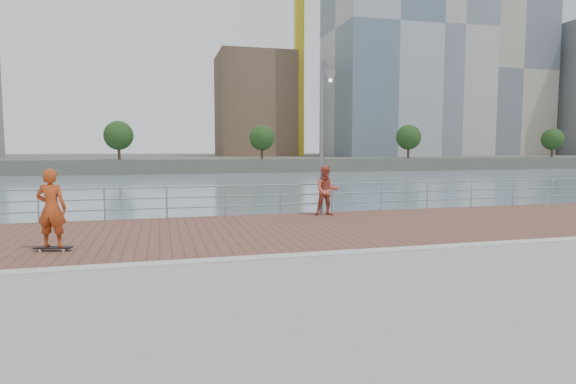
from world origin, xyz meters
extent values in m
plane|color=slate|center=(0.00, 0.00, -2.00)|extent=(400.00, 400.00, 0.00)
cube|color=brown|center=(0.00, 3.60, 0.01)|extent=(40.00, 6.80, 0.02)
cube|color=#B7B5AD|center=(0.00, 0.00, 0.03)|extent=(40.00, 0.40, 0.06)
cube|color=#4C5142|center=(0.00, 122.50, -0.75)|extent=(320.00, 95.00, 2.50)
cylinder|color=#8C9EA8|center=(-7.18, 7.00, 0.55)|extent=(0.06, 0.06, 1.10)
cylinder|color=#8C9EA8|center=(-5.13, 7.00, 0.55)|extent=(0.06, 0.06, 1.10)
cylinder|color=#8C9EA8|center=(-3.08, 7.00, 0.55)|extent=(0.06, 0.06, 1.10)
cylinder|color=#8C9EA8|center=(-1.03, 7.00, 0.55)|extent=(0.06, 0.06, 1.10)
cylinder|color=#8C9EA8|center=(1.03, 7.00, 0.55)|extent=(0.06, 0.06, 1.10)
cylinder|color=#8C9EA8|center=(3.08, 7.00, 0.55)|extent=(0.06, 0.06, 1.10)
cylinder|color=#8C9EA8|center=(5.13, 7.00, 0.55)|extent=(0.06, 0.06, 1.10)
cylinder|color=#8C9EA8|center=(7.18, 7.00, 0.55)|extent=(0.06, 0.06, 1.10)
cylinder|color=#8C9EA8|center=(9.24, 7.00, 0.55)|extent=(0.06, 0.06, 1.10)
cylinder|color=#8C9EA8|center=(11.29, 7.00, 0.55)|extent=(0.06, 0.06, 1.10)
cylinder|color=#8C9EA8|center=(13.34, 7.00, 0.55)|extent=(0.06, 0.06, 1.10)
cylinder|color=#8C9EA8|center=(0.00, 7.00, 1.10)|extent=(39.00, 0.05, 0.05)
cylinder|color=#8C9EA8|center=(0.00, 7.00, 0.73)|extent=(39.00, 0.05, 0.05)
cylinder|color=#8C9EA8|center=(0.00, 7.00, 0.36)|extent=(39.00, 0.05, 0.05)
cylinder|color=gray|center=(2.48, 6.50, 2.67)|extent=(0.11, 0.11, 5.33)
cylinder|color=gray|center=(2.48, 6.06, 5.33)|extent=(0.06, 0.89, 0.06)
cone|color=#B2B2AD|center=(2.48, 5.61, 5.15)|extent=(0.39, 0.39, 0.31)
cube|color=black|center=(-5.78, 2.05, 0.10)|extent=(0.89, 0.41, 0.03)
cylinder|color=beige|center=(-6.07, 2.03, 0.05)|extent=(0.07, 0.06, 0.07)
cylinder|color=beige|center=(-5.53, 1.91, 0.05)|extent=(0.07, 0.06, 0.07)
cylinder|color=beige|center=(-6.04, 2.18, 0.05)|extent=(0.07, 0.06, 0.07)
cylinder|color=beige|center=(-5.50, 2.06, 0.05)|extent=(0.07, 0.06, 0.07)
imported|color=#B14017|center=(-5.78, 2.05, 1.05)|extent=(0.77, 0.60, 1.88)
imported|color=#C14F38|center=(2.56, 6.16, 0.92)|extent=(0.99, 0.85, 1.80)
cube|color=gold|center=(30.00, 104.00, 25.50)|extent=(2.00, 2.00, 50.00)
cube|color=brown|center=(20.00, 110.00, 13.07)|extent=(18.00, 18.00, 25.14)
cube|color=#9E9EA3|center=(48.00, 98.00, 30.23)|extent=(22.00, 22.00, 59.46)
cube|color=#B2ADA3|center=(72.00, 108.00, 33.59)|extent=(20.00, 20.00, 66.18)
cube|color=#ADA38E|center=(95.00, 115.00, 24.49)|extent=(24.00, 22.00, 47.98)
cylinder|color=#473323|center=(-10.00, 77.00, 2.43)|extent=(0.50, 0.50, 3.85)
sphere|color=#193814|center=(-10.00, 77.00, 4.63)|extent=(4.95, 4.95, 4.95)
cylinder|color=#473323|center=(15.00, 77.00, 2.31)|extent=(0.50, 0.50, 3.62)
sphere|color=#193814|center=(15.00, 77.00, 4.38)|extent=(4.65, 4.65, 4.65)
cylinder|color=#473323|center=(45.00, 77.00, 2.43)|extent=(0.50, 0.50, 3.87)
sphere|color=#193814|center=(45.00, 77.00, 4.64)|extent=(4.97, 4.97, 4.97)
cylinder|color=#473323|center=(80.00, 77.00, 2.33)|extent=(0.50, 0.50, 3.66)
sphere|color=#193814|center=(80.00, 77.00, 4.42)|extent=(4.71, 4.71, 4.71)
camera|label=1|loc=(-3.28, -10.30, 2.46)|focal=30.00mm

